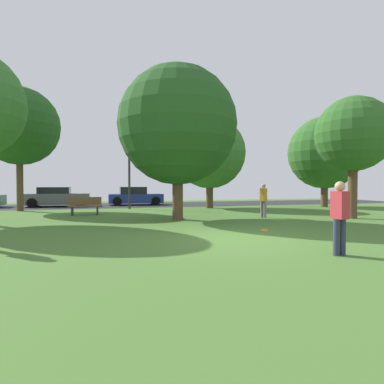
# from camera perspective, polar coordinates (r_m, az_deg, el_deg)

# --- Properties ---
(ground_plane) EXTENTS (44.00, 44.00, 0.00)m
(ground_plane) POSITION_cam_1_polar(r_m,az_deg,el_deg) (8.93, 7.34, -8.47)
(ground_plane) COLOR #47702D
(road_strip) EXTENTS (44.00, 6.40, 0.01)m
(road_strip) POSITION_cam_1_polar(r_m,az_deg,el_deg) (24.37, -7.87, -2.30)
(road_strip) COLOR #28282B
(road_strip) RESTS_ON ground_plane
(oak_tree_center) EXTENTS (4.71, 4.71, 6.00)m
(oak_tree_center) POSITION_cam_1_polar(r_m,az_deg,el_deg) (20.82, 3.23, 7.11)
(oak_tree_center) COLOR brown
(oak_tree_center) RESTS_ON ground_plane
(oak_tree_left) EXTENTS (3.36, 3.36, 5.50)m
(oak_tree_left) POSITION_cam_1_polar(r_m,az_deg,el_deg) (16.14, 27.25, 9.25)
(oak_tree_left) COLOR brown
(oak_tree_left) RESTS_ON ground_plane
(maple_tree_far) EXTENTS (5.17, 5.17, 6.69)m
(maple_tree_far) POSITION_cam_1_polar(r_m,az_deg,el_deg) (13.93, -2.63, 11.96)
(maple_tree_far) COLOR brown
(maple_tree_far) RESTS_ON ground_plane
(oak_tree_right) EXTENTS (4.53, 4.53, 7.21)m
(oak_tree_right) POSITION_cam_1_polar(r_m,az_deg,el_deg) (21.15, -28.90, 10.42)
(oak_tree_right) COLOR brown
(oak_tree_right) RESTS_ON ground_plane
(maple_tree_near) EXTENTS (4.98, 4.98, 6.25)m
(maple_tree_near) POSITION_cam_1_polar(r_m,az_deg,el_deg) (23.77, 22.97, 6.57)
(maple_tree_near) COLOR brown
(maple_tree_near) RESTS_ON ground_plane
(person_thrower) EXTENTS (0.39, 0.36, 1.57)m
(person_thrower) POSITION_cam_1_polar(r_m,az_deg,el_deg) (14.88, 12.86, -1.28)
(person_thrower) COLOR slate
(person_thrower) RESTS_ON ground_plane
(person_bystander) EXTENTS (0.30, 0.34, 1.59)m
(person_bystander) POSITION_cam_1_polar(r_m,az_deg,el_deg) (7.43, 25.26, -3.79)
(person_bystander) COLOR #2D334C
(person_bystander) RESTS_ON ground_plane
(frisbee_disc) EXTENTS (0.27, 0.27, 0.03)m
(frisbee_disc) POSITION_cam_1_polar(r_m,az_deg,el_deg) (10.73, 13.07, -6.79)
(frisbee_disc) COLOR orange
(frisbee_disc) RESTS_ON ground_plane
(parked_car_grey) EXTENTS (4.28, 2.04, 1.37)m
(parked_car_grey) POSITION_cam_1_polar(r_m,az_deg,el_deg) (24.18, -23.29, -0.91)
(parked_car_grey) COLOR slate
(parked_car_grey) RESTS_ON ground_plane
(parked_car_blue) EXTENTS (4.06, 1.92, 1.38)m
(parked_car_blue) POSITION_cam_1_polar(r_m,az_deg,el_deg) (24.45, -10.31, -0.83)
(parked_car_blue) COLOR #233893
(parked_car_blue) RESTS_ON ground_plane
(park_bench) EXTENTS (1.60, 0.45, 0.90)m
(park_bench) POSITION_cam_1_polar(r_m,az_deg,el_deg) (16.75, -18.87, -2.39)
(park_bench) COLOR brown
(park_bench) RESTS_ON ground_plane
(street_lamp_post) EXTENTS (0.14, 0.14, 4.50)m
(street_lamp_post) POSITION_cam_1_polar(r_m,az_deg,el_deg) (20.36, -11.33, 3.32)
(street_lamp_post) COLOR #2D2D33
(street_lamp_post) RESTS_ON ground_plane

